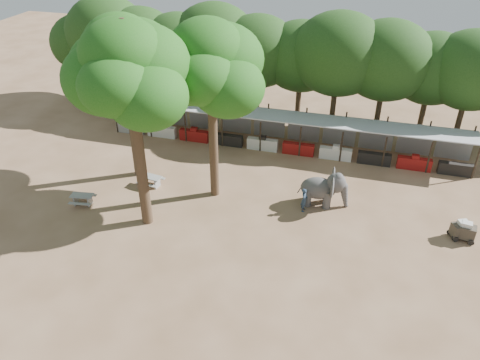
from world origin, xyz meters
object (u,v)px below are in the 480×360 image
(cart_back, at_px, (461,229))
(picnic_table_near, at_px, (82,198))
(cart_front, at_px, (465,231))
(elephant, at_px, (324,188))
(handler, at_px, (304,200))
(picnic_table_far, at_px, (151,180))
(yard_tree_left, at_px, (124,59))
(yard_tree_back, at_px, (210,67))
(yard_tree_center, at_px, (128,74))

(cart_back, bearing_deg, picnic_table_near, 164.21)
(cart_back, bearing_deg, cart_front, -57.96)
(elephant, xyz_separation_m, cart_back, (8.08, -1.26, -0.62))
(elephant, xyz_separation_m, handler, (-1.08, -1.02, -0.40))
(picnic_table_far, bearing_deg, picnic_table_near, -127.26)
(handler, relative_size, cart_back, 1.12)
(yard_tree_left, distance_m, cart_front, 22.82)
(picnic_table_far, bearing_deg, handler, 7.75)
(handler, relative_size, picnic_table_near, 1.00)
(yard_tree_back, distance_m, picnic_table_far, 9.17)
(yard_tree_left, xyz_separation_m, yard_tree_center, (3.00, -5.00, 1.01))
(yard_tree_center, height_order, cart_back, yard_tree_center)
(yard_tree_left, height_order, picnic_table_near, yard_tree_left)
(yard_tree_back, bearing_deg, cart_front, -3.24)
(picnic_table_far, distance_m, cart_back, 19.60)
(yard_tree_center, bearing_deg, picnic_table_near, 175.43)
(elephant, bearing_deg, yard_tree_center, -159.74)
(yard_tree_back, xyz_separation_m, elephant, (7.17, 0.51, -7.34))
(yard_tree_left, bearing_deg, cart_back, -4.70)
(yard_tree_left, relative_size, yard_tree_back, 0.97)
(handler, xyz_separation_m, picnic_table_far, (-10.45, 0.09, -0.31))
(yard_tree_center, bearing_deg, cart_back, 10.11)
(elephant, bearing_deg, yard_tree_left, 174.21)
(yard_tree_left, xyz_separation_m, cart_front, (21.43, -1.87, -7.61))
(yard_tree_center, bearing_deg, picnic_table_far, 110.71)
(yard_tree_left, relative_size, yard_tree_center, 0.92)
(elephant, bearing_deg, handler, -140.33)
(elephant, bearing_deg, picnic_table_far, -179.06)
(elephant, height_order, cart_front, elephant)
(elephant, relative_size, cart_back, 2.22)
(yard_tree_back, bearing_deg, picnic_table_far, -174.52)
(yard_tree_center, xyz_separation_m, yard_tree_back, (3.00, 4.00, -0.67))
(elephant, distance_m, cart_back, 8.20)
(picnic_table_near, height_order, cart_front, cart_front)
(handler, xyz_separation_m, picnic_table_near, (-13.72, -3.13, -0.33))
(yard_tree_center, distance_m, cart_front, 20.58)
(yard_tree_back, height_order, cart_front, yard_tree_back)
(elephant, height_order, picnic_table_near, elephant)
(yard_tree_back, distance_m, cart_front, 17.38)
(yard_tree_center, bearing_deg, yard_tree_left, 120.96)
(cart_front, bearing_deg, yard_tree_back, -172.99)
(yard_tree_center, height_order, picnic_table_far, yard_tree_center)
(picnic_table_near, relative_size, cart_back, 1.13)
(handler, distance_m, cart_front, 9.35)
(picnic_table_near, bearing_deg, elephant, 7.07)
(yard_tree_left, height_order, cart_front, yard_tree_left)
(yard_tree_center, distance_m, picnic_table_near, 9.90)
(yard_tree_center, height_order, handler, yard_tree_center)
(yard_tree_center, relative_size, picnic_table_near, 7.56)
(cart_back, bearing_deg, yard_tree_center, 167.13)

